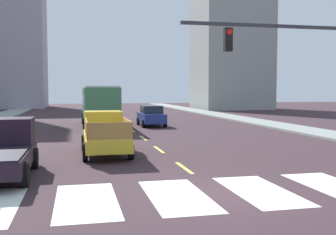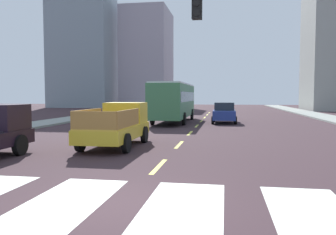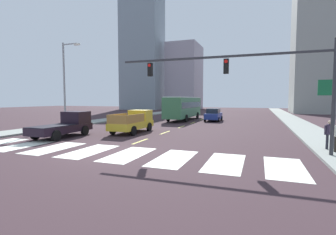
# 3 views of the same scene
# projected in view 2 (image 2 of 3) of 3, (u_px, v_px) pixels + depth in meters

# --- Properties ---
(ground_plane) EXTENTS (160.00, 160.00, 0.00)m
(ground_plane) POSITION_uv_depth(u_px,v_px,m) (123.00, 205.00, 7.27)
(ground_plane) COLOR #37262B
(sidewalk_left) EXTENTS (3.01, 110.00, 0.15)m
(sidewalk_left) POSITION_uv_depth(u_px,v_px,m) (40.00, 124.00, 27.00)
(sidewalk_left) COLOR gray
(sidewalk_left) RESTS_ON ground
(crosswalk_stripe_3) EXTENTS (1.67, 3.92, 0.01)m
(crosswalk_stripe_3) POSITION_uv_depth(u_px,v_px,m) (66.00, 202.00, 7.48)
(crosswalk_stripe_3) COLOR silver
(crosswalk_stripe_3) RESTS_ON ground
(crosswalk_stripe_4) EXTENTS (1.67, 3.92, 0.01)m
(crosswalk_stripe_4) POSITION_uv_depth(u_px,v_px,m) (183.00, 208.00, 7.06)
(crosswalk_stripe_4) COLOR silver
(crosswalk_stripe_4) RESTS_ON ground
(crosswalk_stripe_5) EXTENTS (1.67, 3.92, 0.01)m
(crosswalk_stripe_5) POSITION_uv_depth(u_px,v_px,m) (314.00, 215.00, 6.63)
(crosswalk_stripe_5) COLOR silver
(crosswalk_stripe_5) RESTS_ON ground
(lane_dash_0) EXTENTS (0.16, 2.40, 0.01)m
(lane_dash_0) POSITION_uv_depth(u_px,v_px,m) (159.00, 166.00, 11.21)
(lane_dash_0) COLOR #D9D452
(lane_dash_0) RESTS_ON ground
(lane_dash_1) EXTENTS (0.16, 2.40, 0.01)m
(lane_dash_1) POSITION_uv_depth(u_px,v_px,m) (179.00, 145.00, 16.13)
(lane_dash_1) COLOR #D9D452
(lane_dash_1) RESTS_ON ground
(lane_dash_2) EXTENTS (0.16, 2.40, 0.01)m
(lane_dash_2) POSITION_uv_depth(u_px,v_px,m) (190.00, 133.00, 21.05)
(lane_dash_2) COLOR #D9D452
(lane_dash_2) RESTS_ON ground
(lane_dash_3) EXTENTS (0.16, 2.40, 0.01)m
(lane_dash_3) POSITION_uv_depth(u_px,v_px,m) (197.00, 126.00, 25.97)
(lane_dash_3) COLOR #D9D452
(lane_dash_3) RESTS_ON ground
(lane_dash_4) EXTENTS (0.16, 2.40, 0.01)m
(lane_dash_4) POSITION_uv_depth(u_px,v_px,m) (201.00, 121.00, 30.89)
(lane_dash_4) COLOR #D9D452
(lane_dash_4) RESTS_ON ground
(lane_dash_5) EXTENTS (0.16, 2.40, 0.01)m
(lane_dash_5) POSITION_uv_depth(u_px,v_px,m) (205.00, 118.00, 35.81)
(lane_dash_5) COLOR #D9D452
(lane_dash_5) RESTS_ON ground
(lane_dash_6) EXTENTS (0.16, 2.40, 0.01)m
(lane_dash_6) POSITION_uv_depth(u_px,v_px,m) (207.00, 115.00, 40.73)
(lane_dash_6) COLOR #D9D452
(lane_dash_6) RESTS_ON ground
(lane_dash_7) EXTENTS (0.16, 2.40, 0.01)m
(lane_dash_7) POSITION_uv_depth(u_px,v_px,m) (209.00, 113.00, 45.65)
(lane_dash_7) COLOR #D9D452
(lane_dash_7) RESTS_ON ground
(pickup_stakebed) EXTENTS (2.18, 5.20, 1.96)m
(pickup_stakebed) POSITION_uv_depth(u_px,v_px,m) (118.00, 125.00, 15.86)
(pickup_stakebed) COLOR gold
(pickup_stakebed) RESTS_ON ground
(city_bus) EXTENTS (2.72, 10.80, 3.32)m
(city_bus) POSITION_uv_depth(u_px,v_px,m) (174.00, 100.00, 29.57)
(city_bus) COLOR #387049
(city_bus) RESTS_ON ground
(sedan_mid) EXTENTS (2.02, 4.40, 1.72)m
(sedan_mid) POSITION_uv_depth(u_px,v_px,m) (224.00, 113.00, 28.82)
(sedan_mid) COLOR navy
(sedan_mid) RESTS_ON ground
(block_mid_left) EXTENTS (11.52, 8.02, 33.52)m
(block_mid_left) POSITION_uv_depth(u_px,v_px,m) (82.00, 20.00, 65.60)
(block_mid_left) COLOR gray
(block_mid_left) RESTS_ON ground
(block_mid_right) EXTENTS (8.79, 11.93, 19.30)m
(block_mid_right) POSITION_uv_depth(u_px,v_px,m) (148.00, 59.00, 69.42)
(block_mid_right) COLOR #9A919F
(block_mid_right) RESTS_ON ground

